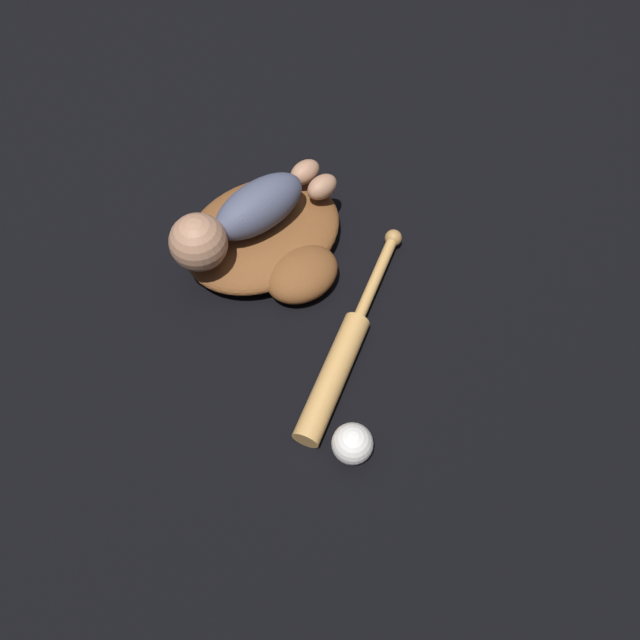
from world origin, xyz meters
TOP-DOWN VIEW (x-y plane):
  - ground_plane at (0.00, 0.00)m, footprint 6.00×6.00m
  - baseball_glove at (-0.03, -0.00)m, footprint 0.35×0.33m
  - baby_figure at (0.01, -0.02)m, footprint 0.36×0.11m
  - baseball_bat at (0.04, 0.28)m, footprint 0.44×0.23m
  - baseball at (0.15, 0.41)m, footprint 0.07×0.07m

SIDE VIEW (x-z plane):
  - ground_plane at x=0.00m, z-range 0.00..0.00m
  - baseball_bat at x=0.04m, z-range 0.00..0.05m
  - baseball at x=0.15m, z-range 0.00..0.07m
  - baseball_glove at x=-0.03m, z-range 0.00..0.07m
  - baby_figure at x=0.01m, z-range 0.07..0.17m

